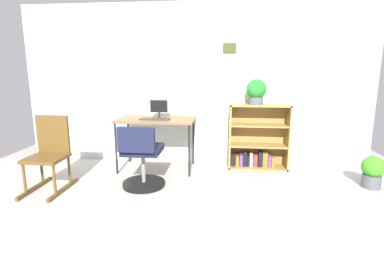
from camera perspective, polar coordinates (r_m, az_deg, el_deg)
name	(u,v)px	position (r m, az deg, el deg)	size (l,w,h in m)	color
ground_plane	(168,236)	(2.67, -4.79, -20.47)	(6.24, 6.24, 0.00)	#9A928E
wall_back	(193,85)	(4.41, 0.24, 8.44)	(5.20, 0.12, 2.37)	silver
desk	(156,122)	(4.12, -7.07, 1.10)	(1.08, 0.62, 0.74)	brown
monitor	(159,110)	(4.13, -6.49, 3.54)	(0.25, 0.20, 0.26)	#262628
keyboard	(155,119)	(4.00, -7.31, 1.75)	(0.41, 0.14, 0.02)	#322D26
office_chair	(142,160)	(3.55, -9.82, -6.30)	(0.52, 0.55, 0.79)	black
rocking_chair	(50,153)	(3.84, -26.22, -4.37)	(0.42, 0.64, 0.88)	#543C19
bookshelf_low	(257,140)	(4.33, 12.68, -2.23)	(0.84, 0.30, 0.93)	olive
potted_plant_on_shelf	(256,91)	(4.16, 12.53, 7.14)	(0.28, 0.28, 0.35)	#474C51
potted_plant_floor	(372,171)	(4.16, 31.94, -7.16)	(0.26, 0.26, 0.39)	#474C51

